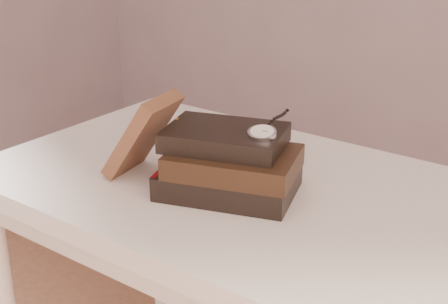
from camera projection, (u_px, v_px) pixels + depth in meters
The scene contains 5 objects.
table at pixel (245, 227), 1.22m from camera, with size 1.00×0.60×0.75m.
book_stack at pixel (229, 164), 1.13m from camera, with size 0.28×0.23×0.12m.
journal at pixel (143, 135), 1.19m from camera, with size 0.03×0.11×0.18m, color #47291B.
pocket_watch at pixel (263, 132), 1.07m from camera, with size 0.06×0.15×0.02m.
eyeglasses at pixel (200, 137), 1.22m from camera, with size 0.13×0.14×0.05m.
Camera 1 is at (0.61, -0.54, 1.24)m, focal length 51.35 mm.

